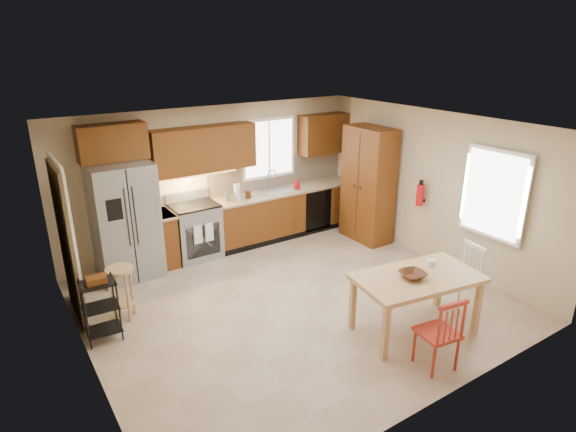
# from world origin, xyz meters

# --- Properties ---
(floor) EXTENTS (5.50, 5.50, 0.00)m
(floor) POSITION_xyz_m (0.00, 0.00, 0.00)
(floor) COLOR tan
(floor) RESTS_ON ground
(ceiling) EXTENTS (5.50, 5.00, 0.02)m
(ceiling) POSITION_xyz_m (0.00, 0.00, 2.50)
(ceiling) COLOR silver
(ceiling) RESTS_ON ground
(wall_back) EXTENTS (5.50, 0.02, 2.50)m
(wall_back) POSITION_xyz_m (0.00, 2.50, 1.25)
(wall_back) COLOR #CCB793
(wall_back) RESTS_ON ground
(wall_front) EXTENTS (5.50, 0.02, 2.50)m
(wall_front) POSITION_xyz_m (0.00, -2.50, 1.25)
(wall_front) COLOR #CCB793
(wall_front) RESTS_ON ground
(wall_left) EXTENTS (0.02, 5.00, 2.50)m
(wall_left) POSITION_xyz_m (-2.75, 0.00, 1.25)
(wall_left) COLOR #CCB793
(wall_left) RESTS_ON ground
(wall_right) EXTENTS (0.02, 5.00, 2.50)m
(wall_right) POSITION_xyz_m (2.75, 0.00, 1.25)
(wall_right) COLOR #CCB793
(wall_right) RESTS_ON ground
(refrigerator) EXTENTS (0.92, 0.75, 1.82)m
(refrigerator) POSITION_xyz_m (-1.70, 2.12, 0.91)
(refrigerator) COLOR gray
(refrigerator) RESTS_ON floor
(range_stove) EXTENTS (0.76, 0.63, 0.92)m
(range_stove) POSITION_xyz_m (-0.55, 2.19, 0.46)
(range_stove) COLOR gray
(range_stove) RESTS_ON floor
(base_cabinet_narrow) EXTENTS (0.30, 0.60, 0.90)m
(base_cabinet_narrow) POSITION_xyz_m (-1.10, 2.20, 0.45)
(base_cabinet_narrow) COLOR #5D3011
(base_cabinet_narrow) RESTS_ON floor
(base_cabinet_run) EXTENTS (2.92, 0.60, 0.90)m
(base_cabinet_run) POSITION_xyz_m (1.29, 2.20, 0.45)
(base_cabinet_run) COLOR #5D3011
(base_cabinet_run) RESTS_ON floor
(dishwasher) EXTENTS (0.60, 0.02, 0.78)m
(dishwasher) POSITION_xyz_m (1.85, 1.91, 0.45)
(dishwasher) COLOR black
(dishwasher) RESTS_ON floor
(backsplash) EXTENTS (2.92, 0.03, 0.55)m
(backsplash) POSITION_xyz_m (1.29, 2.48, 1.18)
(backsplash) COLOR beige
(backsplash) RESTS_ON wall_back
(upper_over_fridge) EXTENTS (1.00, 0.35, 0.55)m
(upper_over_fridge) POSITION_xyz_m (-1.70, 2.33, 2.10)
(upper_over_fridge) COLOR #603310
(upper_over_fridge) RESTS_ON wall_back
(upper_left_block) EXTENTS (1.80, 0.35, 0.75)m
(upper_left_block) POSITION_xyz_m (-0.25, 2.33, 1.83)
(upper_left_block) COLOR #603310
(upper_left_block) RESTS_ON wall_back
(upper_right_block) EXTENTS (1.00, 0.35, 0.75)m
(upper_right_block) POSITION_xyz_m (2.25, 2.33, 1.83)
(upper_right_block) COLOR #603310
(upper_right_block) RESTS_ON wall_back
(window_back) EXTENTS (1.12, 0.04, 1.12)m
(window_back) POSITION_xyz_m (1.10, 2.48, 1.65)
(window_back) COLOR white
(window_back) RESTS_ON wall_back
(sink) EXTENTS (0.62, 0.46, 0.16)m
(sink) POSITION_xyz_m (1.10, 2.20, 0.86)
(sink) COLOR gray
(sink) RESTS_ON base_cabinet_run
(undercab_glow) EXTENTS (1.60, 0.30, 0.01)m
(undercab_glow) POSITION_xyz_m (-0.55, 2.30, 1.43)
(undercab_glow) COLOR #FFBF66
(undercab_glow) RESTS_ON wall_back
(soap_bottle) EXTENTS (0.09, 0.09, 0.19)m
(soap_bottle) POSITION_xyz_m (1.48, 2.10, 1.00)
(soap_bottle) COLOR red
(soap_bottle) RESTS_ON base_cabinet_run
(paper_towel) EXTENTS (0.12, 0.12, 0.28)m
(paper_towel) POSITION_xyz_m (0.25, 2.15, 1.04)
(paper_towel) COLOR silver
(paper_towel) RESTS_ON base_cabinet_run
(canister_steel) EXTENTS (0.11, 0.11, 0.18)m
(canister_steel) POSITION_xyz_m (0.05, 2.15, 0.99)
(canister_steel) COLOR gray
(canister_steel) RESTS_ON base_cabinet_run
(canister_wood) EXTENTS (0.10, 0.10, 0.14)m
(canister_wood) POSITION_xyz_m (0.45, 2.12, 0.97)
(canister_wood) COLOR #482413
(canister_wood) RESTS_ON base_cabinet_run
(pantry) EXTENTS (0.50, 0.95, 2.10)m
(pantry) POSITION_xyz_m (2.43, 1.20, 1.05)
(pantry) COLOR #5D3011
(pantry) RESTS_ON floor
(fire_extinguisher) EXTENTS (0.12, 0.12, 0.36)m
(fire_extinguisher) POSITION_xyz_m (2.63, 0.15, 1.10)
(fire_extinguisher) COLOR red
(fire_extinguisher) RESTS_ON wall_right
(window_right) EXTENTS (0.04, 1.02, 1.32)m
(window_right) POSITION_xyz_m (2.68, -1.15, 1.45)
(window_right) COLOR white
(window_right) RESTS_ON wall_right
(doorway) EXTENTS (0.04, 0.95, 2.10)m
(doorway) POSITION_xyz_m (-2.67, 1.30, 1.05)
(doorway) COLOR #8C7A59
(doorway) RESTS_ON wall_left
(dining_table) EXTENTS (1.68, 1.11, 0.76)m
(dining_table) POSITION_xyz_m (0.89, -1.44, 0.38)
(dining_table) COLOR tan
(dining_table) RESTS_ON floor
(chair_red) EXTENTS (0.49, 0.49, 0.92)m
(chair_red) POSITION_xyz_m (0.54, -2.09, 0.46)
(chair_red) COLOR maroon
(chair_red) RESTS_ON floor
(chair_white) EXTENTS (0.49, 0.49, 0.92)m
(chair_white) POSITION_xyz_m (1.84, -1.39, 0.46)
(chair_white) COLOR silver
(chair_white) RESTS_ON floor
(table_bowl) EXTENTS (0.36, 0.36, 0.08)m
(table_bowl) POSITION_xyz_m (0.79, -1.44, 0.77)
(table_bowl) COLOR #482413
(table_bowl) RESTS_ON dining_table
(table_jar) EXTENTS (0.13, 0.13, 0.13)m
(table_jar) POSITION_xyz_m (1.23, -1.34, 0.80)
(table_jar) COLOR silver
(table_jar) RESTS_ON dining_table
(bar_stool) EXTENTS (0.45, 0.45, 0.74)m
(bar_stool) POSITION_xyz_m (-2.14, 0.91, 0.37)
(bar_stool) COLOR tan
(bar_stool) RESTS_ON floor
(utility_cart) EXTENTS (0.43, 0.34, 0.83)m
(utility_cart) POSITION_xyz_m (-2.50, 0.54, 0.41)
(utility_cart) COLOR black
(utility_cart) RESTS_ON floor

